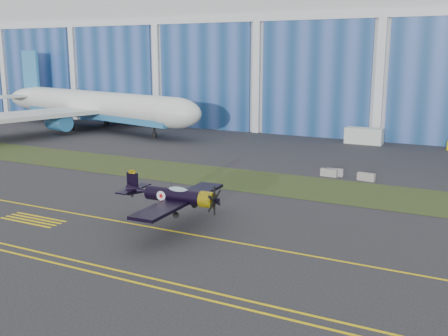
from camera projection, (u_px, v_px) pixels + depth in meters
The scene contains 13 objects.
ground at pixel (258, 224), 45.05m from camera, with size 260.00×260.00×0.00m, color #2F2D32.
grass_median at pixel (309, 187), 57.20m from camera, with size 260.00×10.00×0.02m, color #475128.
hangar at pixel (404, 51), 104.18m from camera, with size 220.00×45.70×30.00m.
taxiway_centreline at pixel (232, 242), 40.71m from camera, with size 200.00×0.20×0.02m, color yellow.
edge_line_near at pixel (163, 289), 32.46m from camera, with size 80.00×0.20×0.02m, color yellow.
edge_line_far at pixel (172, 283), 33.33m from camera, with size 80.00×0.20×0.02m, color yellow.
hold_short_ladder at pixel (33, 220), 46.09m from camera, with size 6.00×2.40×0.02m, color yellow, non-canonical shape.
warbird at pixel (174, 195), 43.59m from camera, with size 10.26×12.23×3.53m.
jetliner at pixel (95, 75), 100.02m from camera, with size 69.94×63.30×20.78m.
shipping_container at pixel (364, 136), 85.06m from camera, with size 5.96×2.38×2.58m, color silver.
barrier_a at pixel (329, 173), 62.40m from camera, with size 2.00×0.60×0.90m, color #9D9A92.
barrier_b at pixel (335, 172), 62.56m from camera, with size 2.00×0.60×0.90m, color gray.
barrier_c at pixel (366, 177), 60.23m from camera, with size 2.00×0.60×0.90m, color #9F958E.
Camera 1 is at (17.18, -39.52, 14.26)m, focal length 42.00 mm.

